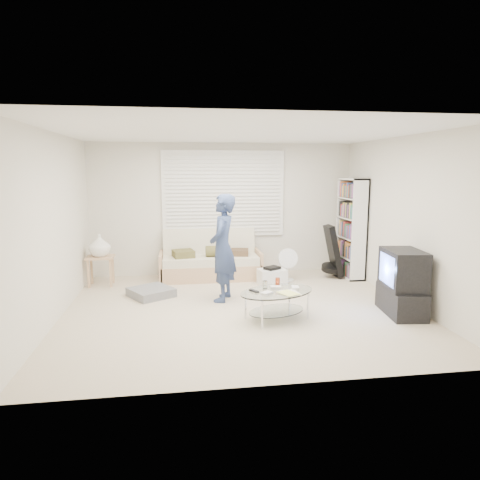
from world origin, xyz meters
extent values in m
plane|color=#B5A48C|center=(0.00, 0.00, 0.00)|extent=(5.00, 5.00, 0.00)
cube|color=silver|center=(0.00, 2.25, 1.25)|extent=(5.00, 0.02, 2.50)
cube|color=silver|center=(0.00, -2.25, 1.25)|extent=(5.00, 0.02, 2.50)
cube|color=silver|center=(-2.50, 0.00, 1.25)|extent=(0.02, 4.50, 2.50)
cube|color=silver|center=(2.50, 0.00, 1.25)|extent=(0.02, 4.50, 2.50)
cube|color=white|center=(0.00, 0.00, 2.50)|extent=(5.00, 4.50, 0.02)
cube|color=white|center=(0.00, 2.22, 1.55)|extent=(2.32, 0.06, 1.62)
cube|color=black|center=(0.00, 2.21, 1.55)|extent=(2.20, 0.01, 1.50)
cube|color=silver|center=(0.00, 2.18, 1.55)|extent=(2.16, 0.04, 1.50)
cube|color=silver|center=(0.00, 2.20, 1.55)|extent=(2.32, 0.08, 1.62)
cube|color=tan|center=(-0.29, 1.83, 0.14)|extent=(1.81, 0.72, 0.29)
cube|color=beige|center=(-0.29, 1.81, 0.36)|extent=(1.73, 0.67, 0.14)
cube|color=beige|center=(-0.29, 2.12, 0.63)|extent=(1.73, 0.20, 0.55)
cube|color=tan|center=(-1.19, 1.83, 0.25)|extent=(0.05, 0.72, 0.51)
cube|color=tan|center=(0.61, 1.83, 0.25)|extent=(0.05, 0.72, 0.51)
cube|color=#4D4C24|center=(-0.79, 1.78, 0.50)|extent=(0.43, 0.43, 0.13)
cylinder|color=#4D4C24|center=(-0.16, 1.75, 0.53)|extent=(0.45, 0.20, 0.20)
cube|color=#423321|center=(0.25, 1.81, 0.49)|extent=(0.38, 0.38, 0.11)
cube|color=slate|center=(-1.32, 0.83, 0.07)|extent=(0.82, 0.82, 0.13)
cube|color=tan|center=(-2.22, 1.63, 0.50)|extent=(0.46, 0.37, 0.04)
cube|color=tan|center=(-2.40, 1.49, 0.25)|extent=(0.04, 0.04, 0.49)
cube|color=tan|center=(-2.04, 1.49, 0.25)|extent=(0.04, 0.04, 0.49)
cube|color=tan|center=(-2.40, 1.76, 0.25)|extent=(0.04, 0.04, 0.49)
cube|color=tan|center=(-2.04, 1.76, 0.25)|extent=(0.04, 0.04, 0.49)
imported|color=white|center=(-2.22, 1.63, 0.71)|extent=(0.37, 0.37, 0.39)
cube|color=white|center=(2.33, 1.61, 0.92)|extent=(0.29, 0.78, 1.85)
cube|color=black|center=(1.98, 1.58, 0.51)|extent=(0.32, 0.35, 0.97)
cylinder|color=black|center=(1.95, 1.58, 0.18)|extent=(0.35, 0.36, 0.17)
cylinder|color=white|center=(1.08, 1.47, 0.01)|extent=(0.24, 0.24, 0.03)
cylinder|color=white|center=(1.08, 1.47, 0.17)|extent=(0.03, 0.03, 0.31)
cylinder|color=white|center=(1.08, 1.47, 0.42)|extent=(0.36, 0.13, 0.36)
cylinder|color=white|center=(1.08, 1.47, 0.42)|extent=(0.10, 0.06, 0.09)
cube|color=white|center=(0.74, 1.24, 0.14)|extent=(0.51, 0.39, 0.28)
cube|color=black|center=(0.74, 1.24, 0.30)|extent=(0.32, 0.30, 0.05)
cube|color=black|center=(2.20, -0.53, 0.19)|extent=(0.54, 0.88, 0.37)
cube|color=black|center=(2.20, -0.53, 0.64)|extent=(0.54, 0.75, 0.54)
cube|color=#6D8DFF|center=(1.98, -0.50, 0.64)|extent=(0.08, 0.54, 0.41)
ellipsoid|color=silver|center=(0.42, -0.49, 0.39)|extent=(1.23, 1.01, 0.02)
ellipsoid|color=silver|center=(0.42, -0.49, 0.12)|extent=(0.94, 0.77, 0.01)
cylinder|color=silver|center=(0.16, -0.82, 0.18)|extent=(0.03, 0.03, 0.37)
cylinder|color=silver|center=(0.84, -0.55, 0.18)|extent=(0.03, 0.03, 0.37)
cylinder|color=silver|center=(0.00, -0.42, 0.18)|extent=(0.03, 0.03, 0.37)
cylinder|color=silver|center=(0.69, -0.16, 0.18)|extent=(0.03, 0.03, 0.37)
cube|color=white|center=(0.25, -0.64, 0.41)|extent=(0.17, 0.16, 0.04)
cube|color=white|center=(0.43, -0.38, 0.41)|extent=(0.16, 0.12, 0.04)
cube|color=white|center=(0.69, -0.44, 0.41)|extent=(0.12, 0.16, 0.04)
cylinder|color=silver|center=(0.29, -0.36, 0.45)|extent=(0.06, 0.06, 0.11)
cylinder|color=#BE4622|center=(0.49, -0.26, 0.45)|extent=(0.06, 0.06, 0.12)
cube|color=black|center=(0.11, -0.49, 0.41)|extent=(0.12, 0.17, 0.02)
cube|color=white|center=(0.57, -0.62, 0.40)|extent=(0.26, 0.32, 0.01)
cube|color=#E2E872|center=(0.54, -0.65, 0.41)|extent=(0.29, 0.32, 0.01)
imported|color=navy|center=(-0.20, 0.48, 0.82)|extent=(0.57, 0.70, 1.65)
camera|label=1|loc=(-0.87, -5.90, 2.00)|focal=32.00mm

